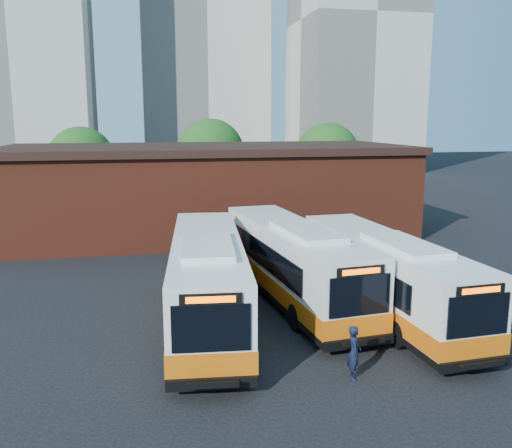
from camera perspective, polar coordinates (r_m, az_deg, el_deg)
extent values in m
plane|color=black|center=(21.44, 1.55, -11.56)|extent=(220.00, 220.00, 0.00)
cube|color=white|center=(22.37, -5.15, -5.45)|extent=(4.02, 13.10, 3.06)
cube|color=#D7620D|center=(22.64, -5.11, -7.60)|extent=(4.08, 13.16, 0.75)
cube|color=black|center=(22.81, -5.09, -8.88)|extent=(4.07, 13.15, 0.27)
cube|color=black|center=(16.15, -4.75, -10.89)|extent=(2.32, 0.30, 1.45)
cube|color=black|center=(15.83, -4.80, -7.90)|extent=(1.82, 0.25, 0.34)
cube|color=#FF5905|center=(15.79, -4.79, -7.95)|extent=(1.44, 0.17, 0.19)
cube|color=black|center=(16.80, -4.65, -16.42)|extent=(2.74, 0.42, 0.34)
cube|color=black|center=(16.53, -4.63, -16.48)|extent=(1.59, 0.56, 0.06)
cube|color=black|center=(16.33, -4.61, -16.56)|extent=(1.55, 0.20, 0.19)
cube|color=black|center=(22.73, -8.71, -4.50)|extent=(1.06, 10.01, 1.13)
cube|color=black|center=(22.77, -1.65, -4.35)|extent=(1.06, 10.01, 1.13)
cube|color=white|center=(20.40, -5.14, -2.30)|extent=(2.31, 4.68, 0.24)
cylinder|color=black|center=(19.42, -8.63, -12.43)|extent=(0.45, 1.10, 1.07)
cylinder|color=black|center=(19.45, -1.14, -12.26)|extent=(0.45, 1.10, 1.07)
cylinder|color=black|center=(26.08, -7.97, -6.28)|extent=(0.45, 1.10, 1.07)
cylinder|color=black|center=(26.10, -2.49, -6.16)|extent=(0.45, 1.10, 1.07)
cube|color=white|center=(24.98, 3.87, -3.73)|extent=(3.96, 13.00, 3.04)
cube|color=#D7620D|center=(25.21, 3.85, -5.67)|extent=(4.01, 13.06, 0.75)
cube|color=black|center=(25.37, 3.83, -6.82)|extent=(4.00, 13.05, 0.27)
cube|color=black|center=(19.29, 10.88, -7.43)|extent=(2.31, 0.29, 1.44)
cube|color=black|center=(19.03, 10.99, -4.90)|extent=(1.81, 0.24, 0.34)
cube|color=#FF5905|center=(19.00, 11.04, -4.93)|extent=(1.43, 0.16, 0.19)
cube|color=black|center=(19.84, 10.79, -12.17)|extent=(2.72, 0.41, 0.34)
cube|color=black|center=(19.60, 11.14, -12.13)|extent=(1.58, 0.55, 0.06)
cube|color=black|center=(19.41, 11.43, -12.13)|extent=(1.54, 0.19, 0.19)
cube|color=black|center=(24.84, 0.54, -3.09)|extent=(1.03, 9.94, 1.12)
cube|color=black|center=(25.81, 6.41, -2.63)|extent=(1.03, 9.94, 1.12)
cube|color=white|center=(23.16, 5.36, -0.78)|extent=(2.28, 4.64, 0.23)
cylinder|color=black|center=(21.74, 4.27, -9.75)|extent=(0.44, 1.09, 1.07)
cylinder|color=black|center=(22.72, 10.12, -8.97)|extent=(0.44, 1.09, 1.07)
cylinder|color=black|center=(28.07, -1.06, -4.94)|extent=(0.44, 1.09, 1.07)
cylinder|color=black|center=(28.83, 3.66, -4.53)|extent=(0.44, 1.09, 1.07)
cube|color=white|center=(23.76, 13.32, -4.97)|extent=(3.28, 12.38, 2.91)
cube|color=#D7620D|center=(24.00, 13.23, -6.90)|extent=(3.34, 12.44, 0.72)
cube|color=black|center=(24.16, 13.18, -8.06)|extent=(3.33, 12.43, 0.26)
cube|color=black|center=(18.76, 22.36, -8.90)|extent=(2.21, 0.18, 1.38)
cube|color=black|center=(18.49, 22.57, -6.43)|extent=(1.74, 0.16, 0.33)
cube|color=#FF5905|center=(18.47, 22.64, -6.46)|extent=(1.38, 0.10, 0.18)
cube|color=black|center=(19.31, 22.12, -13.54)|extent=(2.61, 0.29, 0.33)
cube|color=black|center=(19.10, 22.57, -13.51)|extent=(1.50, 0.47, 0.06)
cube|color=black|center=(18.94, 22.93, -13.51)|extent=(1.48, 0.12, 0.18)
cube|color=black|center=(23.45, 10.01, -4.33)|extent=(0.58, 9.55, 1.07)
cube|color=black|center=(24.67, 15.63, -3.82)|extent=(0.58, 9.55, 1.07)
cube|color=white|center=(22.09, 15.37, -2.09)|extent=(2.01, 4.38, 0.22)
cylinder|color=black|center=(20.76, 14.84, -11.18)|extent=(0.38, 1.04, 1.02)
cylinder|color=black|center=(21.98, 20.28, -10.25)|extent=(0.38, 1.04, 1.02)
cylinder|color=black|center=(26.46, 7.57, -6.07)|extent=(0.38, 1.04, 1.02)
cylinder|color=black|center=(27.42, 12.15, -5.62)|extent=(0.38, 1.04, 1.02)
imported|color=black|center=(18.04, 10.30, -13.15)|extent=(0.60, 0.75, 1.77)
cube|color=maroon|center=(39.88, -5.09, 3.37)|extent=(28.00, 12.00, 6.00)
cube|color=black|center=(39.59, -5.17, 7.89)|extent=(28.60, 12.60, 0.50)
cube|color=black|center=(34.81, 1.05, -0.70)|extent=(1.20, 0.08, 2.40)
cylinder|color=#382314|center=(52.00, -17.69, 2.81)|extent=(0.36, 0.36, 2.70)
sphere|color=#154D17|center=(51.67, -17.90, 6.43)|extent=(6.00, 6.00, 6.00)
cylinder|color=#382314|center=(54.10, -4.73, 3.71)|extent=(0.36, 0.36, 2.95)
sphere|color=#154D17|center=(53.77, -4.79, 7.53)|extent=(6.56, 6.56, 6.56)
cylinder|color=#382314|center=(53.70, 7.43, 3.53)|extent=(0.36, 0.36, 2.81)
sphere|color=#154D17|center=(53.37, 7.52, 7.19)|extent=(6.24, 6.24, 6.24)
cube|color=beige|center=(95.21, 10.31, 20.27)|extent=(18.00, 18.00, 48.00)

